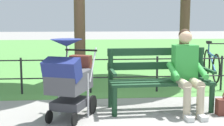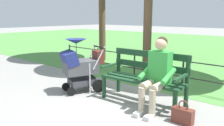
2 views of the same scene
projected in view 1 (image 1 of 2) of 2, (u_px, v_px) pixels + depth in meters
name	position (u px, v px, depth m)	size (l,w,h in m)	color
ground_plane	(134.00, 111.00, 4.87)	(60.00, 60.00, 0.00)	gray
grass_lawn	(103.00, 52.00, 13.55)	(40.00, 16.00, 0.01)	#518E42
park_bench	(159.00, 76.00, 4.95)	(1.62, 0.66, 0.96)	#193D23
person_on_bench	(187.00, 69.00, 4.74)	(0.55, 0.74, 1.28)	tan
stroller	(69.00, 78.00, 4.43)	(0.78, 1.00, 1.15)	black
park_fence	(124.00, 71.00, 6.07)	(6.57, 0.04, 0.70)	black
bicycle	(211.00, 64.00, 7.44)	(0.46, 1.64, 0.89)	black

